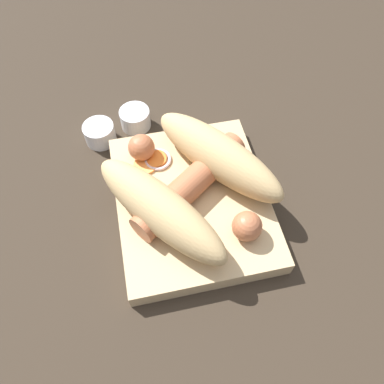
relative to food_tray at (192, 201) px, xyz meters
The scene contains 7 objects.
ground_plane 0.01m from the food_tray, ahead, with size 3.00×3.00×0.00m, color #33281E.
food_tray is the anchor object (origin of this frame).
bread_roll 0.04m from the food_tray, 162.55° to the right, with size 0.25×0.24×0.06m.
sausage 0.03m from the food_tray, behind, with size 0.18×0.16×0.04m.
pickled_veggies 0.08m from the food_tray, 149.17° to the right, with size 0.05×0.06×0.00m.
condiment_cup_near 0.17m from the food_tray, 161.53° to the right, with size 0.04×0.04×0.03m.
condiment_cup_far 0.18m from the food_tray, 142.58° to the right, with size 0.04×0.04×0.03m.
Camera 1 is at (0.24, -0.05, 0.43)m, focal length 35.00 mm.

